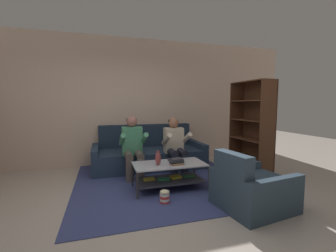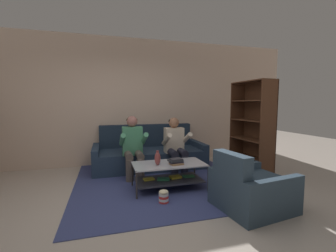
# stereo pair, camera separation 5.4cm
# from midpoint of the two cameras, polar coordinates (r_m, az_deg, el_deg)

# --- Properties ---
(ground) EXTENTS (16.80, 16.80, 0.00)m
(ground) POSITION_cam_midpoint_polar(r_m,az_deg,el_deg) (3.23, -7.28, -20.11)
(ground) COLOR #BDB0A2
(back_partition) EXTENTS (8.40, 0.12, 2.90)m
(back_partition) POSITION_cam_midpoint_polar(r_m,az_deg,el_deg) (5.35, -11.73, 6.05)
(back_partition) COLOR beige
(back_partition) RESTS_ON ground
(couch) EXTENTS (2.39, 1.00, 0.92)m
(couch) POSITION_cam_midpoint_polar(r_m,az_deg,el_deg) (5.06, -5.25, -7.13)
(couch) COLOR #23344A
(couch) RESTS_ON ground
(person_seated_left) EXTENTS (0.50, 0.58, 1.17)m
(person_seated_left) POSITION_cam_midpoint_polar(r_m,az_deg,el_deg) (4.35, -9.28, -4.64)
(person_seated_left) COLOR #564C46
(person_seated_left) RESTS_ON ground
(person_seated_right) EXTENTS (0.50, 0.58, 1.12)m
(person_seated_right) POSITION_cam_midpoint_polar(r_m,az_deg,el_deg) (4.53, 1.50, -4.41)
(person_seated_right) COLOR #1F202E
(person_seated_right) RESTS_ON ground
(coffee_table) EXTENTS (1.17, 0.60, 0.43)m
(coffee_table) POSITION_cam_midpoint_polar(r_m,az_deg,el_deg) (3.78, -0.09, -11.61)
(coffee_table) COLOR #B8BAC6
(coffee_table) RESTS_ON ground
(area_rug) EXTENTS (3.00, 3.31, 0.01)m
(area_rug) POSITION_cam_midpoint_polar(r_m,az_deg,el_deg) (4.36, -2.62, -13.01)
(area_rug) COLOR navy
(area_rug) RESTS_ON ground
(vase) EXTENTS (0.10, 0.10, 0.23)m
(vase) POSITION_cam_midpoint_polar(r_m,az_deg,el_deg) (3.61, -2.99, -8.20)
(vase) COLOR brown
(vase) RESTS_ON coffee_table
(book_stack) EXTENTS (0.25, 0.20, 0.10)m
(book_stack) POSITION_cam_midpoint_polar(r_m,az_deg,el_deg) (3.67, 1.71, -8.99)
(book_stack) COLOR #966C47
(book_stack) RESTS_ON coffee_table
(bookshelf) EXTENTS (0.39, 0.91, 1.82)m
(bookshelf) POSITION_cam_midpoint_polar(r_m,az_deg,el_deg) (4.61, 20.10, -3.87)
(bookshelf) COLOR #4E2D1C
(bookshelf) RESTS_ON ground
(armchair) EXTENTS (0.99, 0.92, 0.79)m
(armchair) POSITION_cam_midpoint_polar(r_m,az_deg,el_deg) (3.30, 20.00, -14.91)
(armchair) COLOR #2D3F50
(armchair) RESTS_ON ground
(popcorn_tub) EXTENTS (0.14, 0.14, 0.19)m
(popcorn_tub) POSITION_cam_midpoint_polar(r_m,az_deg,el_deg) (3.33, -1.34, -17.47)
(popcorn_tub) COLOR red
(popcorn_tub) RESTS_ON ground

